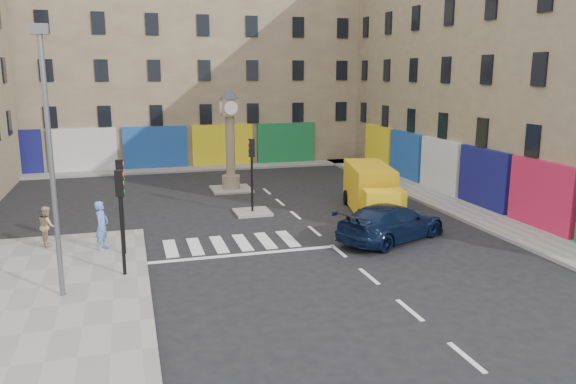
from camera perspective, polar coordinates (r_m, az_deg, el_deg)
name	(u,v)px	position (r m, az deg, el deg)	size (l,w,h in m)	color
ground	(348,259)	(22.00, 6.08, -6.76)	(120.00, 120.00, 0.00)	black
sidewalk_left	(32,310)	(18.87, -24.56, -10.87)	(7.00, 16.00, 0.15)	gray
sidewalk_right	(420,192)	(34.38, 13.30, 0.00)	(2.60, 30.00, 0.15)	gray
sidewalk_far	(184,169)	(42.23, -10.47, 2.34)	(32.00, 2.40, 0.15)	gray
island_near	(252,212)	(28.77, -3.63, -2.06)	(1.80, 1.80, 0.12)	gray
island_far	(231,189)	(34.50, -5.79, 0.29)	(2.40, 2.40, 0.12)	gray
building_right	(521,56)	(37.19, 22.63, 12.61)	(10.00, 30.00, 16.00)	#927F5F
building_far	(173,54)	(47.44, -11.60, 13.57)	(32.00, 10.00, 17.00)	gray
traffic_light_left_near	(121,206)	(19.96, -16.65, -1.34)	(0.28, 0.22, 3.70)	black
traffic_light_left_far	(121,192)	(22.31, -16.62, 0.04)	(0.28, 0.22, 3.70)	black
traffic_light_island	(252,163)	(28.25, -3.70, 2.92)	(0.28, 0.22, 3.70)	black
lamp_post	(50,150)	(18.34, -23.03, 3.95)	(0.50, 0.25, 8.30)	#595B60
clock_pillar	(230,132)	(33.96, -5.91, 6.06)	(1.20, 1.20, 6.10)	#927F5F
navy_sedan	(392,222)	(24.42, 10.49, -3.04)	(2.22, 5.46, 1.58)	black
yellow_van	(371,190)	(29.03, 8.47, 0.20)	(3.34, 6.73, 2.35)	yellow
pedestrian_blue	(102,226)	(23.43, -18.38, -3.25)	(0.72, 0.47, 1.97)	#5F84D9
pedestrian_tan	(47,226)	(24.85, -23.26, -3.17)	(0.79, 0.62, 1.63)	tan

